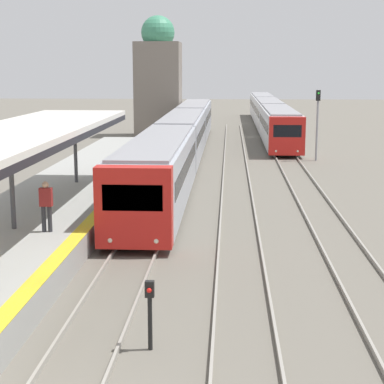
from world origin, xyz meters
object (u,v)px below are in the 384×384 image
(signal_post_near, at_px, (150,307))
(train_near, at_px, (182,136))
(person_on_platform, at_px, (46,203))
(signal_mast_far, at_px, (317,116))
(train_far, at_px, (269,113))

(signal_post_near, bearing_deg, train_near, 92.79)
(person_on_platform, height_order, signal_mast_far, signal_mast_far)
(person_on_platform, distance_m, signal_mast_far, 25.77)
(train_far, relative_size, signal_post_near, 26.86)
(signal_mast_far, bearing_deg, person_on_platform, -117.02)
(train_far, height_order, signal_mast_far, signal_mast_far)
(person_on_platform, relative_size, signal_mast_far, 0.36)
(train_far, xyz_separation_m, signal_mast_far, (1.90, -21.72, 1.31))
(train_near, xyz_separation_m, train_far, (6.99, 22.67, -0.06))
(train_near, distance_m, signal_mast_far, 9.03)
(signal_post_near, xyz_separation_m, signal_mast_far, (7.48, 29.77, 1.97))
(person_on_platform, height_order, train_near, train_near)
(signal_post_near, height_order, signal_mast_far, signal_mast_far)
(person_on_platform, distance_m, train_far, 45.71)
(signal_post_near, distance_m, signal_mast_far, 30.76)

